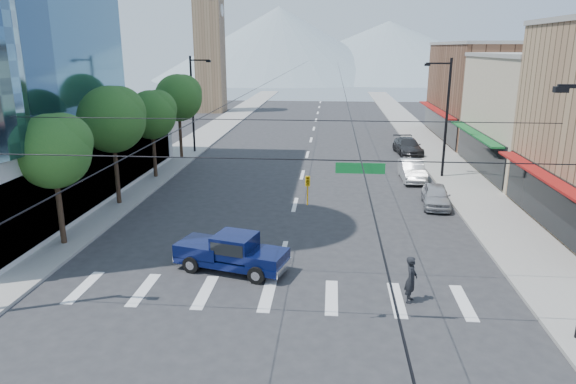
# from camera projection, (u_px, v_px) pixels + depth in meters

# --- Properties ---
(ground) EXTENTS (160.00, 160.00, 0.00)m
(ground) POSITION_uv_depth(u_px,v_px,m) (268.00, 313.00, 19.45)
(ground) COLOR #28282B
(ground) RESTS_ON ground
(sidewalk_left) EXTENTS (4.00, 120.00, 0.15)m
(sidewalk_left) POSITION_uv_depth(u_px,v_px,m) (207.00, 135.00, 58.78)
(sidewalk_left) COLOR gray
(sidewalk_left) RESTS_ON ground
(sidewalk_right) EXTENTS (4.00, 120.00, 0.15)m
(sidewalk_right) POSITION_uv_depth(u_px,v_px,m) (420.00, 138.00, 56.79)
(sidewalk_right) COLOR gray
(sidewalk_right) RESTS_ON ground
(shop_mid) EXTENTS (12.00, 14.00, 9.00)m
(shop_mid) POSITION_uv_depth(u_px,v_px,m) (563.00, 118.00, 39.58)
(shop_mid) COLOR tan
(shop_mid) RESTS_ON ground
(shop_far) EXTENTS (12.00, 18.00, 10.00)m
(shop_far) POSITION_uv_depth(u_px,v_px,m) (499.00, 93.00, 54.78)
(shop_far) COLOR brown
(shop_far) RESTS_ON ground
(clock_tower) EXTENTS (4.80, 4.80, 20.40)m
(clock_tower) POSITION_uv_depth(u_px,v_px,m) (210.00, 41.00, 77.37)
(clock_tower) COLOR #8C6B4C
(clock_tower) RESTS_ON ground
(mountain_left) EXTENTS (80.00, 80.00, 22.00)m
(mountain_left) POSITION_uv_depth(u_px,v_px,m) (279.00, 43.00, 161.52)
(mountain_left) COLOR gray
(mountain_left) RESTS_ON ground
(mountain_right) EXTENTS (90.00, 90.00, 18.00)m
(mountain_right) POSITION_uv_depth(u_px,v_px,m) (388.00, 50.00, 168.74)
(mountain_right) COLOR gray
(mountain_right) RESTS_ON ground
(tree_near) EXTENTS (3.65, 3.64, 6.71)m
(tree_near) POSITION_uv_depth(u_px,v_px,m) (56.00, 149.00, 24.86)
(tree_near) COLOR black
(tree_near) RESTS_ON ground
(tree_midnear) EXTENTS (4.09, 4.09, 7.52)m
(tree_midnear) POSITION_uv_depth(u_px,v_px,m) (114.00, 117.00, 31.40)
(tree_midnear) COLOR black
(tree_midnear) RESTS_ON ground
(tree_midfar) EXTENTS (3.65, 3.64, 6.71)m
(tree_midfar) POSITION_uv_depth(u_px,v_px,m) (153.00, 113.00, 38.28)
(tree_midfar) COLOR black
(tree_midfar) RESTS_ON ground
(tree_far) EXTENTS (4.09, 4.09, 7.52)m
(tree_far) POSITION_uv_depth(u_px,v_px,m) (180.00, 96.00, 44.83)
(tree_far) COLOR black
(tree_far) RESTS_ON ground
(signal_rig) EXTENTS (21.80, 0.20, 9.00)m
(signal_rig) POSITION_uv_depth(u_px,v_px,m) (269.00, 204.00, 17.21)
(signal_rig) COLOR black
(signal_rig) RESTS_ON ground
(lamp_pole_nw) EXTENTS (2.00, 0.25, 9.00)m
(lamp_pole_nw) POSITION_uv_depth(u_px,v_px,m) (194.00, 101.00, 47.75)
(lamp_pole_nw) COLOR black
(lamp_pole_nw) RESTS_ON ground
(lamp_pole_ne) EXTENTS (2.00, 0.25, 9.00)m
(lamp_pole_ne) POSITION_uv_depth(u_px,v_px,m) (445.00, 114.00, 38.32)
(lamp_pole_ne) COLOR black
(lamp_pole_ne) RESTS_ON ground
(pickup_truck) EXTENTS (5.38, 3.07, 1.73)m
(pickup_truck) POSITION_uv_depth(u_px,v_px,m) (231.00, 252.00, 22.99)
(pickup_truck) COLOR #070F3A
(pickup_truck) RESTS_ON ground
(pedestrian) EXTENTS (0.65, 0.80, 1.90)m
(pedestrian) POSITION_uv_depth(u_px,v_px,m) (411.00, 279.00, 20.13)
(pedestrian) COLOR black
(pedestrian) RESTS_ON ground
(parked_car_near) EXTENTS (2.04, 4.23, 1.39)m
(parked_car_near) POSITION_uv_depth(u_px,v_px,m) (436.00, 196.00, 32.38)
(parked_car_near) COLOR #A7A7AC
(parked_car_near) RESTS_ON ground
(parked_car_mid) EXTENTS (1.68, 4.66, 1.53)m
(parked_car_mid) POSITION_uv_depth(u_px,v_px,m) (412.00, 170.00, 38.75)
(parked_car_mid) COLOR silver
(parked_car_mid) RESTS_ON ground
(parked_car_far) EXTENTS (2.60, 5.41, 1.52)m
(parked_car_far) POSITION_uv_depth(u_px,v_px,m) (408.00, 146.00, 48.16)
(parked_car_far) COLOR #2A2A2C
(parked_car_far) RESTS_ON ground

